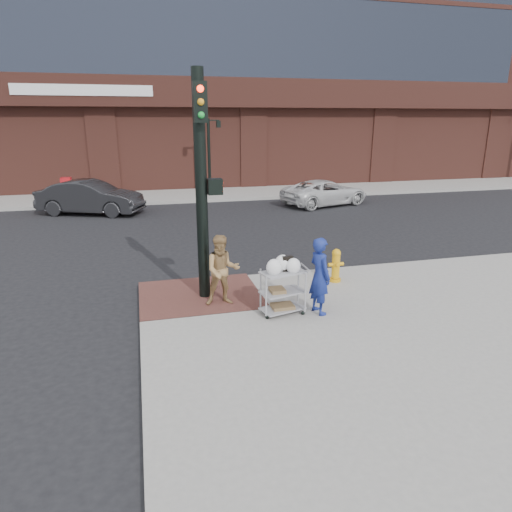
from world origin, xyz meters
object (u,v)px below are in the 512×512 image
object	(u,v)px
utility_cart	(283,288)
fire_hydrant	(336,265)
pedestrian_tan	(222,270)
minivan_white	(325,193)
sedan_dark	(90,197)
lamp_post	(209,148)
woman_blue	(320,276)
traffic_signal_pole	(202,181)

from	to	relation	value
utility_cart	fire_hydrant	size ratio (longest dim) A/B	1.48
pedestrian_tan	minivan_white	world-z (taller)	pedestrian_tan
utility_cart	minivan_white	bearing A→B (deg)	63.68
sedan_dark	fire_hydrant	xyz separation A→B (m)	(6.83, -11.36, -0.17)
lamp_post	woman_blue	bearing A→B (deg)	-90.97
woman_blue	minivan_white	xyz separation A→B (m)	(5.40, 12.60, -0.36)
lamp_post	sedan_dark	world-z (taller)	lamp_post
pedestrian_tan	utility_cart	xyz separation A→B (m)	(1.13, -0.82, -0.22)
fire_hydrant	traffic_signal_pole	bearing A→B (deg)	-176.50
woman_blue	sedan_dark	xyz separation A→B (m)	(-5.68, 13.08, -0.22)
pedestrian_tan	utility_cart	world-z (taller)	pedestrian_tan
lamp_post	woman_blue	world-z (taller)	lamp_post
traffic_signal_pole	pedestrian_tan	bearing A→B (deg)	-61.04
minivan_white	traffic_signal_pole	bearing A→B (deg)	128.94
utility_cart	traffic_signal_pole	bearing A→B (deg)	136.41
woman_blue	minivan_white	bearing A→B (deg)	-35.59
woman_blue	fire_hydrant	size ratio (longest dim) A/B	1.93
woman_blue	sedan_dark	size ratio (longest dim) A/B	0.36
traffic_signal_pole	woman_blue	distance (m)	3.25
minivan_white	lamp_post	bearing A→B (deg)	34.36
traffic_signal_pole	fire_hydrant	bearing A→B (deg)	3.50
sedan_dark	minivan_white	bearing A→B (deg)	-70.51
lamp_post	minivan_white	world-z (taller)	lamp_post
woman_blue	pedestrian_tan	distance (m)	2.12
woman_blue	utility_cart	world-z (taller)	woman_blue
woman_blue	lamp_post	bearing A→B (deg)	-13.36
lamp_post	utility_cart	size ratio (longest dim) A/B	3.17
pedestrian_tan	fire_hydrant	distance (m)	3.15
pedestrian_tan	sedan_dark	world-z (taller)	pedestrian_tan
minivan_white	utility_cart	xyz separation A→B (m)	(-6.16, -12.45, 0.10)
woman_blue	sedan_dark	world-z (taller)	woman_blue
woman_blue	minivan_white	world-z (taller)	woman_blue
minivan_white	woman_blue	bearing A→B (deg)	140.17
lamp_post	pedestrian_tan	distance (m)	16.01
lamp_post	fire_hydrant	xyz separation A→B (m)	(0.87, -15.02, -2.03)
lamp_post	traffic_signal_pole	size ratio (longest dim) A/B	0.80
lamp_post	pedestrian_tan	bearing A→B (deg)	-97.84
pedestrian_tan	utility_cart	distance (m)	1.41
sedan_dark	utility_cart	world-z (taller)	sedan_dark
sedan_dark	fire_hydrant	distance (m)	13.26
pedestrian_tan	minivan_white	xyz separation A→B (m)	(7.29, 11.63, -0.32)
pedestrian_tan	minivan_white	distance (m)	13.73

